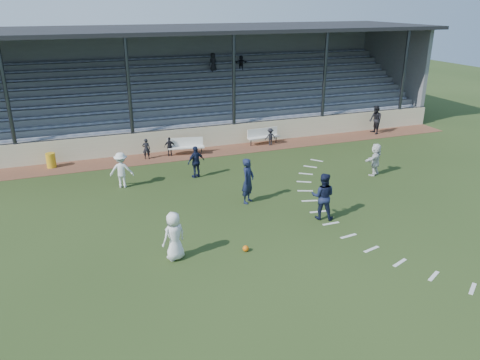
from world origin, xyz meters
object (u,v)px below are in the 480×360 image
Objects in this scene: bench_left at (186,145)px; official at (375,120)px; player_navy_lead at (248,181)px; football at (246,248)px; bench_right at (263,135)px; trash_bin at (51,160)px; player_white_lead at (174,236)px.

official reaches higher than bench_left.
player_navy_lead is at bearing -49.93° from official.
bench_right is at bearing 64.48° from football.
bench_left is 4.90m from bench_right.
player_white_lead is (3.95, -11.25, 0.44)m from trash_bin.
player_white_lead is at bearing 178.15° from player_navy_lead.
player_white_lead is 19.21m from official.
player_navy_lead reaches higher than bench_left.
football is (-0.74, -11.36, -0.48)m from bench_left.
trash_bin is 19.69m from official.
official is at bearing -166.52° from player_white_lead.
official is at bearing -10.97° from player_navy_lead.
bench_left is 2.68× the size of trash_bin.
trash_bin is at bearing -83.09° from official.
football is 0.12× the size of official.
player_navy_lead is 1.08× the size of official.
bench_left is 7.09m from trash_bin.
player_white_lead reaches higher than football.
trash_bin is (-11.97, -0.15, -0.18)m from bench_right.
bench_right is 2.66× the size of trash_bin.
official is at bearing 40.53° from football.
football is at bearing -155.65° from player_navy_lead.
bench_right is at bearing 0.74° from trash_bin.
player_navy_lead is (1.60, 3.92, 0.87)m from football.
bench_left reaches higher than trash_bin.
bench_left reaches higher than football.
trash_bin is at bearing 176.50° from bench_right.
bench_left is at bearing -179.26° from bench_right.
bench_left is at bearing -2.20° from trash_bin.
official is at bearing -7.05° from bench_right.
trash_bin is 11.08m from player_navy_lead.
bench_left is 1.21× the size of player_white_lead.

